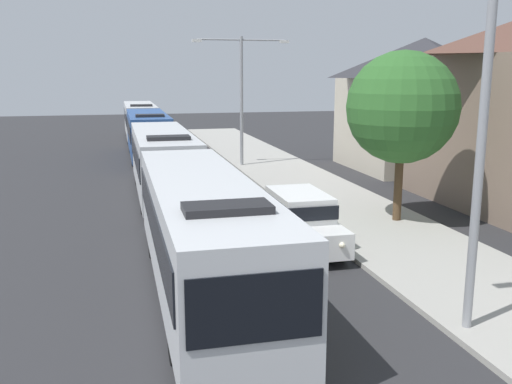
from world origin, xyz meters
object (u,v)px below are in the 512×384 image
Objects in this scene: bus_second_in_line at (163,161)px; roadside_tree at (402,108)px; bus_fourth_in_line at (140,120)px; white_suv at (300,218)px; bus_lead at (202,231)px; streetlamp_mid at (241,87)px; streetlamp_near at (485,94)px; bus_middle at (148,133)px.

roadside_tree reaches higher than bus_second_in_line.
bus_fourth_in_line is 2.37× the size of white_suv.
roadside_tree is at bearing -41.06° from bus_second_in_line.
bus_lead is 10.22m from roadside_tree.
bus_second_in_line is 1.43× the size of streetlamp_mid.
roadside_tree reaches higher than bus_lead.
streetlamp_near is (5.40, -3.86, 3.64)m from bus_lead.
bus_second_in_line is at bearing -90.00° from bus_middle.
roadside_tree is at bearing -75.19° from bus_fourth_in_line.
bus_middle reaches higher than white_suv.
roadside_tree is (8.35, -31.59, 2.78)m from bus_fourth_in_line.
white_suv is (3.70, -21.99, -0.66)m from bus_middle.
bus_second_in_line is 12.57m from bus_middle.
bus_lead is at bearing -148.14° from roadside_tree.
white_suv is 17.30m from streetlamp_mid.
bus_middle is 11.75m from bus_fourth_in_line.
white_suv is 0.62× the size of streetlamp_mid.
streetlamp_mid is (-0.00, 23.67, -0.42)m from streetlamp_near.
bus_fourth_in_line is 18.10m from streetlamp_mid.
streetlamp_near is (1.70, -6.90, 4.30)m from white_suv.
bus_second_in_line reaches higher than white_suv.
streetlamp_mid reaches higher than bus_lead.
bus_lead and bus_middle have the same top height.
bus_lead is 1.39× the size of streetlamp_near.
bus_lead and bus_fourth_in_line have the same top height.
roadside_tree reaches higher than bus_fourth_in_line.
bus_lead is 20.79m from streetlamp_mid.
bus_middle is at bearing 112.82° from roadside_tree.
bus_fourth_in_line is 1.33× the size of streetlamp_near.
bus_second_in_line and bus_middle have the same top height.
streetlamp_mid is at bearing -72.36° from bus_fourth_in_line.
bus_second_in_line is at bearing -90.00° from bus_fourth_in_line.
streetlamp_near is (5.40, -28.89, 3.64)m from bus_middle.
bus_fourth_in_line is 41.16m from streetlamp_near.
bus_fourth_in_line is (0.00, 11.75, 0.00)m from bus_middle.
roadside_tree reaches higher than bus_middle.
streetlamp_mid is at bearing 90.00° from streetlamp_near.
roadside_tree is at bearing -67.18° from bus_middle.
bus_fourth_in_line is at bearing 96.25° from white_suv.
bus_second_in_line is at bearing 138.94° from roadside_tree.
streetlamp_near is at bearing -90.00° from streetlamp_mid.
streetlamp_near reaches higher than roadside_tree.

